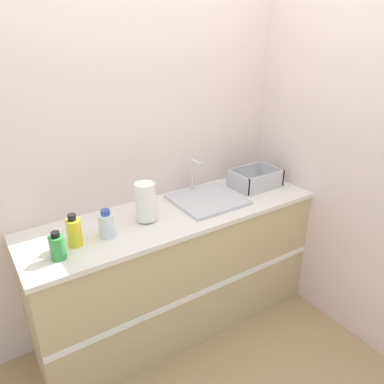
# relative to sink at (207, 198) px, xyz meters

# --- Properties ---
(ground_plane) EXTENTS (12.00, 12.00, 0.00)m
(ground_plane) POSITION_rel_sink_xyz_m (-0.26, -0.30, -0.90)
(ground_plane) COLOR tan
(wall_back) EXTENTS (4.29, 0.06, 2.60)m
(wall_back) POSITION_rel_sink_xyz_m (-0.26, 0.28, 0.40)
(wall_back) COLOR silver
(wall_back) RESTS_ON ground_plane
(wall_right) EXTENTS (0.06, 2.55, 2.60)m
(wall_right) POSITION_rel_sink_xyz_m (0.72, -0.03, 0.40)
(wall_right) COLOR silver
(wall_right) RESTS_ON ground_plane
(counter_cabinet) EXTENTS (1.92, 0.58, 0.88)m
(counter_cabinet) POSITION_rel_sink_xyz_m (-0.26, -0.03, -0.46)
(counter_cabinet) COLOR tan
(counter_cabinet) RESTS_ON ground_plane
(sink) EXTENTS (0.44, 0.41, 0.24)m
(sink) POSITION_rel_sink_xyz_m (0.00, 0.00, 0.00)
(sink) COLOR silver
(sink) RESTS_ON counter_cabinet
(paper_towel_roll) EXTENTS (0.12, 0.12, 0.24)m
(paper_towel_roll) POSITION_rel_sink_xyz_m (-0.46, -0.03, 0.11)
(paper_towel_roll) COLOR #4C4C51
(paper_towel_roll) RESTS_ON counter_cabinet
(dish_rack) EXTENTS (0.34, 0.24, 0.13)m
(dish_rack) POSITION_rel_sink_xyz_m (0.43, 0.01, 0.03)
(dish_rack) COLOR #B7BABF
(dish_rack) RESTS_ON counter_cabinet
(bottle_yellow) EXTENTS (0.08, 0.08, 0.18)m
(bottle_yellow) POSITION_rel_sink_xyz_m (-0.91, -0.07, 0.06)
(bottle_yellow) COLOR yellow
(bottle_yellow) RESTS_ON counter_cabinet
(bottle_green) EXTENTS (0.08, 0.08, 0.15)m
(bottle_green) POSITION_rel_sink_xyz_m (-1.02, -0.14, 0.05)
(bottle_green) COLOR #2D8C3D
(bottle_green) RESTS_ON counter_cabinet
(bottle_clear) EXTENTS (0.09, 0.09, 0.16)m
(bottle_clear) POSITION_rel_sink_xyz_m (-0.73, -0.07, 0.06)
(bottle_clear) COLOR silver
(bottle_clear) RESTS_ON counter_cabinet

